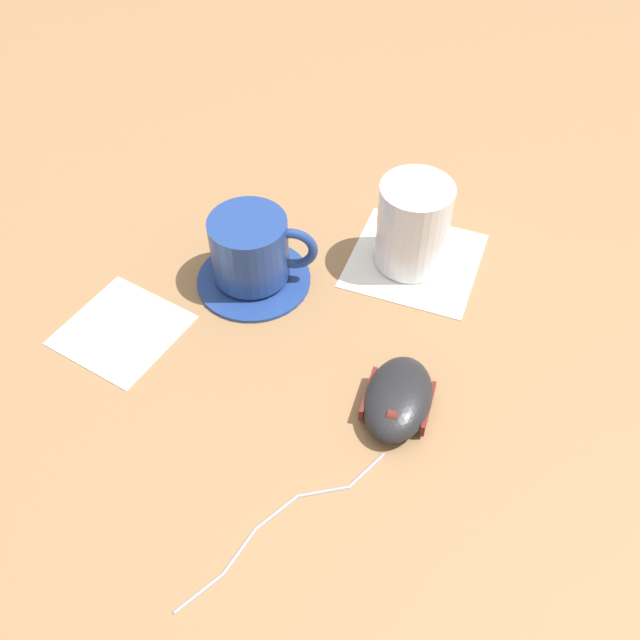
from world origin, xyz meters
TOP-DOWN VIEW (x-y plane):
  - ground_plane at (0.00, 0.00)m, footprint 3.00×3.00m
  - saucer at (0.02, -0.06)m, footprint 0.12×0.12m
  - coffee_cup at (0.02, -0.06)m, footprint 0.08×0.11m
  - computer_mouse at (0.10, 0.15)m, footprint 0.11×0.08m
  - mouse_cable at (0.25, 0.11)m, footprint 0.20×0.08m
  - napkin_under_glass at (-0.09, 0.08)m, footprint 0.16×0.16m
  - drinking_glass at (-0.09, 0.08)m, footprint 0.08×0.08m
  - napkin_spare at (0.14, -0.14)m, footprint 0.12×0.12m

SIDE VIEW (x-z plane):
  - ground_plane at x=0.00m, z-range 0.00..0.00m
  - napkin_under_glass at x=-0.09m, z-range 0.00..0.00m
  - napkin_spare at x=0.14m, z-range 0.00..0.00m
  - mouse_cable at x=0.25m, z-range 0.00..0.00m
  - saucer at x=0.02m, z-range 0.00..0.01m
  - computer_mouse at x=0.10m, z-range 0.00..0.03m
  - coffee_cup at x=0.02m, z-range 0.01..0.08m
  - drinking_glass at x=-0.09m, z-range 0.00..0.10m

